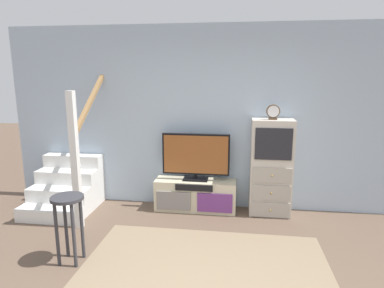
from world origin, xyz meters
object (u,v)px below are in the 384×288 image
Objects in this scene: television at (196,156)px; bar_stool_near at (68,214)px; media_console at (196,195)px; side_cabinet at (271,168)px; desk_clock at (273,112)px.

television reaches higher than bar_stool_near.
side_cabinet is (1.08, 0.01, 0.46)m from media_console.
side_cabinet is 6.69× the size of desk_clock.
desk_clock is (1.07, -0.00, 1.26)m from media_console.
desk_clock reaches higher than television.
media_console is 1.17m from side_cabinet.
media_console is 5.77× the size of desk_clock.
television is 2.00m from bar_stool_near.
television is 1.32× the size of bar_stool_near.
desk_clock is (1.07, -0.03, 0.66)m from television.
television is 1.26m from desk_clock.
bar_stool_near is at bearing -125.56° from television.
bar_stool_near is at bearing -144.42° from side_cabinet.
side_cabinet is 2.75m from bar_stool_near.
television is at bearing 54.44° from bar_stool_near.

